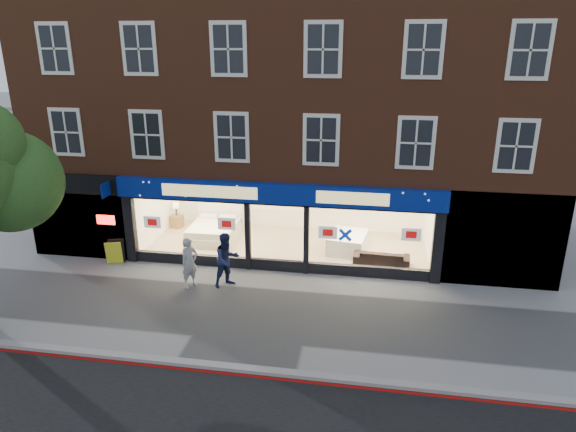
% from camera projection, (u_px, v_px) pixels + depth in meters
% --- Properties ---
extents(ground, '(120.00, 120.00, 0.00)m').
position_uv_depth(ground, '(259.00, 312.00, 15.66)').
color(ground, gray).
rests_on(ground, ground).
extents(kerb_line, '(60.00, 0.10, 0.01)m').
position_uv_depth(kerb_line, '(232.00, 374.00, 12.77)').
color(kerb_line, '#8C0A07').
rests_on(kerb_line, ground).
extents(kerb_stone, '(60.00, 0.25, 0.12)m').
position_uv_depth(kerb_stone, '(234.00, 368.00, 12.94)').
color(kerb_stone, gray).
rests_on(kerb_stone, ground).
extents(showroom_floor, '(11.00, 4.50, 0.10)m').
position_uv_depth(showroom_floor, '(287.00, 246.00, 20.54)').
color(showroom_floor, tan).
rests_on(showroom_floor, ground).
extents(building, '(19.00, 8.26, 10.30)m').
position_uv_depth(building, '(294.00, 72.00, 19.94)').
color(building, brown).
rests_on(building, ground).
extents(display_bed, '(2.00, 2.39, 1.33)m').
position_uv_depth(display_bed, '(215.00, 230.00, 21.07)').
color(display_bed, beige).
rests_on(display_bed, showroom_floor).
extents(bedside_table, '(0.57, 0.57, 0.55)m').
position_uv_depth(bedside_table, '(177.00, 221.00, 22.39)').
color(bedside_table, brown).
rests_on(bedside_table, showroom_floor).
extents(mattress_stack, '(1.57, 1.88, 0.67)m').
position_uv_depth(mattress_stack, '(348.00, 242.00, 19.91)').
color(mattress_stack, silver).
rests_on(mattress_stack, showroom_floor).
extents(sofa, '(2.05, 0.90, 0.59)m').
position_uv_depth(sofa, '(382.00, 258.00, 18.59)').
color(sofa, black).
rests_on(sofa, showroom_floor).
extents(a_board, '(0.68, 0.56, 0.91)m').
position_uv_depth(a_board, '(115.00, 252.00, 18.97)').
color(a_board, yellow).
rests_on(a_board, ground).
extents(pedestrian_grey, '(0.69, 0.75, 1.72)m').
position_uv_depth(pedestrian_grey, '(190.00, 263.00, 17.06)').
color(pedestrian_grey, '#9D9FA4').
rests_on(pedestrian_grey, ground).
extents(pedestrian_blue, '(1.15, 1.15, 1.88)m').
position_uv_depth(pedestrian_blue, '(227.00, 260.00, 17.08)').
color(pedestrian_blue, '#192046').
rests_on(pedestrian_blue, ground).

